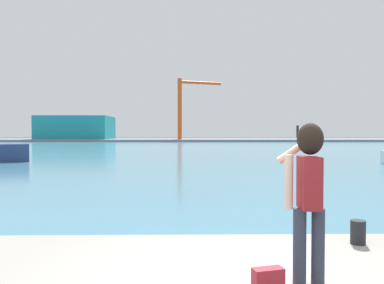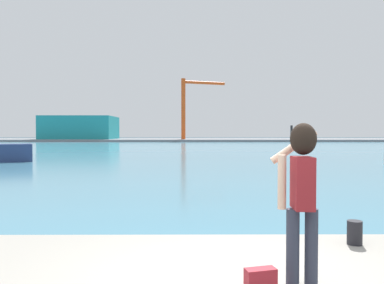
# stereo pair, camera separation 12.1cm
# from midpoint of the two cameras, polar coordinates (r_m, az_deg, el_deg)

# --- Properties ---
(ground_plane) EXTENTS (220.00, 220.00, 0.00)m
(ground_plane) POSITION_cam_midpoint_polar(r_m,az_deg,el_deg) (54.17, -0.34, -0.86)
(ground_plane) COLOR #334751
(harbor_water) EXTENTS (140.00, 100.00, 0.02)m
(harbor_water) POSITION_cam_midpoint_polar(r_m,az_deg,el_deg) (56.17, -0.36, -0.77)
(harbor_water) COLOR teal
(harbor_water) RESTS_ON ground_plane
(far_shore_dock) EXTENTS (140.00, 20.00, 0.52)m
(far_shore_dock) POSITION_cam_midpoint_polar(r_m,az_deg,el_deg) (96.15, -0.61, 0.31)
(far_shore_dock) COLOR gray
(far_shore_dock) RESTS_ON ground_plane
(person_photographer) EXTENTS (0.53, 0.55, 1.74)m
(person_photographer) POSITION_cam_midpoint_polar(r_m,az_deg,el_deg) (4.32, 16.05, -6.26)
(person_photographer) COLOR #2D3342
(person_photographer) RESTS_ON quay_promenade
(handbag) EXTENTS (0.34, 0.22, 0.24)m
(handbag) POSITION_cam_midpoint_polar(r_m,az_deg,el_deg) (4.27, 10.35, -19.42)
(handbag) COLOR maroon
(handbag) RESTS_ON quay_promenade
(harbor_bollard) EXTENTS (0.22, 0.22, 0.35)m
(harbor_bollard) POSITION_cam_midpoint_polar(r_m,az_deg,el_deg) (6.27, 22.84, -12.19)
(harbor_bollard) COLOR black
(harbor_bollard) RESTS_ON quay_promenade
(warehouse_left) EXTENTS (16.92, 13.58, 5.60)m
(warehouse_left) POSITION_cam_midpoint_polar(r_m,az_deg,el_deg) (100.17, -16.75, 2.04)
(warehouse_left) COLOR teal
(warehouse_left) RESTS_ON far_shore_dock
(port_crane) EXTENTS (10.57, 4.33, 14.33)m
(port_crane) POSITION_cam_midpoint_polar(r_m,az_deg,el_deg) (91.64, -1.03, 5.95)
(port_crane) COLOR #D84C19
(port_crane) RESTS_ON far_shore_dock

